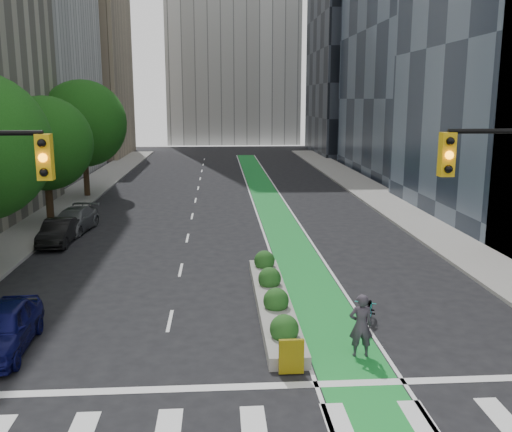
{
  "coord_description": "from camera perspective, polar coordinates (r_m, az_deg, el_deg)",
  "views": [
    {
      "loc": [
        -0.76,
        -12.78,
        7.55
      ],
      "look_at": [
        0.72,
        9.28,
        3.0
      ],
      "focal_mm": 40.0,
      "sensor_mm": 36.0,
      "label": 1
    }
  ],
  "objects": [
    {
      "name": "ground",
      "position": [
        14.86,
        -0.39,
        -18.9
      ],
      "size": [
        160.0,
        160.0,
        0.0
      ],
      "primitive_type": "plane",
      "color": "black",
      "rests_on": "ground"
    },
    {
      "name": "sidewalk_left",
      "position": [
        40.06,
        -19.75,
        0.19
      ],
      "size": [
        3.6,
        90.0,
        0.15
      ],
      "primitive_type": "cube",
      "color": "gray",
      "rests_on": "ground"
    },
    {
      "name": "sidewalk_right",
      "position": [
        40.51,
        14.31,
        0.63
      ],
      "size": [
        3.6,
        90.0,
        0.15
      ],
      "primitive_type": "cube",
      "color": "gray",
      "rests_on": "ground"
    },
    {
      "name": "bike_lane_paint",
      "position": [
        43.6,
        1.18,
        1.67
      ],
      "size": [
        2.2,
        70.0,
        0.01
      ],
      "primitive_type": "cube",
      "color": "#188730",
      "rests_on": "ground"
    },
    {
      "name": "building_tan_far",
      "position": [
        81.28,
        -18.14,
        14.92
      ],
      "size": [
        14.0,
        16.0,
        26.0
      ],
      "primitive_type": "cube",
      "color": "tan",
      "rests_on": "ground"
    },
    {
      "name": "building_dark_end",
      "position": [
        83.65,
        10.98,
        15.85
      ],
      "size": [
        14.0,
        18.0,
        28.0
      ],
      "primitive_type": "cube",
      "color": "black",
      "rests_on": "ground"
    },
    {
      "name": "tree_midfar",
      "position": [
        36.35,
        -20.33,
        6.81
      ],
      "size": [
        5.6,
        5.6,
        7.76
      ],
      "color": "black",
      "rests_on": "ground"
    },
    {
      "name": "tree_far",
      "position": [
        45.97,
        -16.9,
        8.83
      ],
      "size": [
        6.6,
        6.6,
        9.0
      ],
      "color": "black",
      "rests_on": "ground"
    },
    {
      "name": "median_planter",
      "position": [
        21.17,
        1.73,
        -8.2
      ],
      "size": [
        1.2,
        10.26,
        1.1
      ],
      "color": "gray",
      "rests_on": "ground"
    },
    {
      "name": "bicycle",
      "position": [
        19.81,
        11.08,
        -9.35
      ],
      "size": [
        1.45,
        2.13,
        1.06
      ],
      "primitive_type": "imported",
      "rotation": [
        0.0,
        0.0,
        -0.41
      ],
      "color": "gray",
      "rests_on": "ground"
    },
    {
      "name": "cyclist",
      "position": [
        17.46,
        10.44,
        -10.71
      ],
      "size": [
        0.72,
        0.49,
        1.95
      ],
      "primitive_type": "imported",
      "rotation": [
        0.0,
        0.0,
        3.11
      ],
      "color": "#37313B",
      "rests_on": "ground"
    },
    {
      "name": "parked_car_left_near",
      "position": [
        19.21,
        -24.12,
        -10.2
      ],
      "size": [
        1.96,
        4.42,
        1.48
      ],
      "primitive_type": "imported",
      "rotation": [
        0.0,
        0.0,
        0.05
      ],
      "color": "#0C0D48",
      "rests_on": "ground"
    },
    {
      "name": "parked_car_left_mid",
      "position": [
        31.81,
        -19.18,
        -1.53
      ],
      "size": [
        1.48,
        4.05,
        1.33
      ],
      "primitive_type": "imported",
      "rotation": [
        0.0,
        0.0,
        0.02
      ],
      "color": "black",
      "rests_on": "ground"
    },
    {
      "name": "parked_car_left_far",
      "position": [
        34.56,
        -17.78,
        -0.41
      ],
      "size": [
        2.45,
        4.84,
        1.35
      ],
      "primitive_type": "imported",
      "rotation": [
        0.0,
        0.0,
        -0.13
      ],
      "color": "#595C5F",
      "rests_on": "ground"
    }
  ]
}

